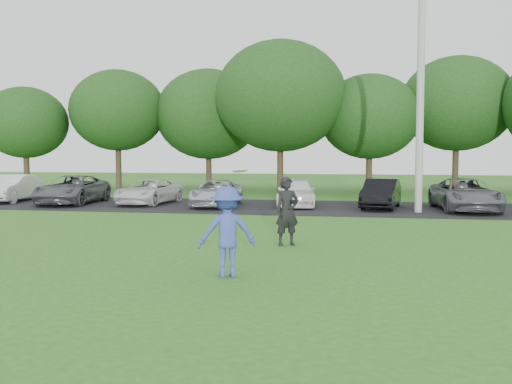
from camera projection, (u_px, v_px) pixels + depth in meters
ground at (223, 270)px, 11.14m from camera, size 100.00×100.00×0.00m
parking_lot at (298, 207)px, 23.89m from camera, size 32.00×6.50×0.03m
utility_pole at (421, 78)px, 21.38m from camera, size 0.28×0.28×10.17m
frisbee_player at (227, 232)px, 10.56m from camera, size 1.24×0.98×2.04m
camera_bystander at (287, 211)px, 14.10m from camera, size 0.74×0.68×1.70m
parked_cars at (291, 193)px, 23.77m from camera, size 28.56×5.06×1.25m
tree_row at (344, 107)px, 32.83m from camera, size 42.39×9.85×8.64m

